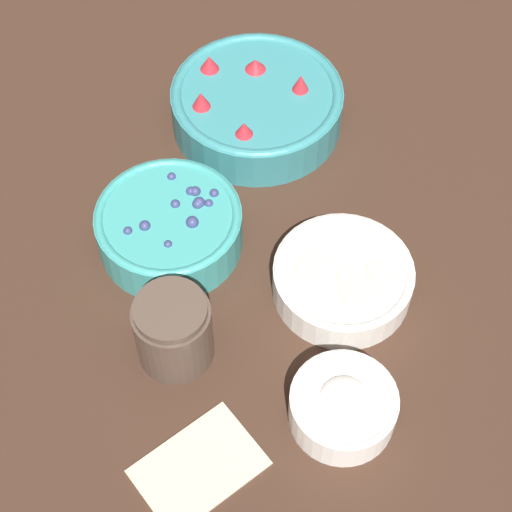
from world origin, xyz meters
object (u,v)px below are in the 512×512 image
(bowl_bananas, at_px, (343,278))
(bowl_blueberries, at_px, (169,226))
(bowl_strawberries, at_px, (257,103))
(bowl_cream, at_px, (343,405))
(jar_chocolate, at_px, (174,332))

(bowl_bananas, bearing_deg, bowl_blueberries, 118.67)
(bowl_strawberries, xyz_separation_m, bowl_cream, (-0.23, -0.39, -0.01))
(jar_chocolate, bearing_deg, bowl_strawberries, 33.08)
(bowl_blueberries, height_order, bowl_bananas, bowl_blueberries)
(bowl_strawberries, height_order, bowl_bananas, bowl_strawberries)
(bowl_blueberries, distance_m, bowl_cream, 0.31)
(bowl_blueberries, distance_m, jar_chocolate, 0.16)
(bowl_strawberries, bearing_deg, bowl_blueberries, -160.12)
(bowl_strawberries, distance_m, jar_chocolate, 0.37)
(bowl_cream, bearing_deg, bowl_strawberries, 59.46)
(bowl_strawberries, relative_size, bowl_blueberries, 1.30)
(bowl_bananas, xyz_separation_m, bowl_cream, (-0.12, -0.12, 0.00))
(bowl_bananas, bearing_deg, bowl_cream, -135.72)
(bowl_bananas, xyz_separation_m, jar_chocolate, (-0.20, 0.07, 0.02))
(bowl_blueberries, xyz_separation_m, bowl_bananas, (0.11, -0.19, -0.01))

